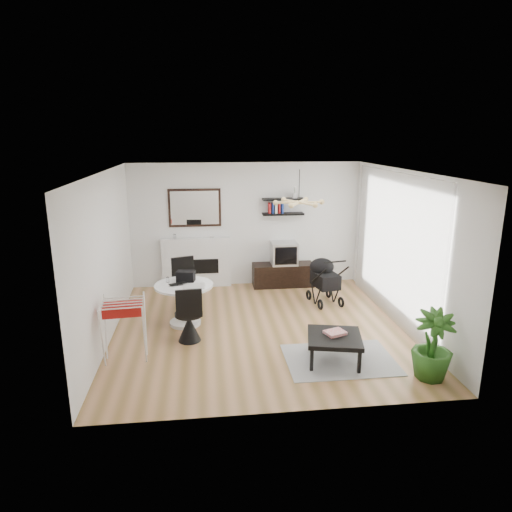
{
  "coord_description": "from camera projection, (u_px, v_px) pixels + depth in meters",
  "views": [
    {
      "loc": [
        -0.93,
        -7.29,
        3.27
      ],
      "look_at": [
        -0.02,
        0.4,
        1.2
      ],
      "focal_mm": 32.0,
      "sensor_mm": 36.0,
      "label": 1
    }
  ],
  "objects": [
    {
      "name": "wall_left",
      "position": [
        106.0,
        258.0,
        7.31
      ],
      "size": [
        0.0,
        5.0,
        5.0
      ],
      "primitive_type": "plane",
      "rotation": [
        1.57,
        0.0,
        1.57
      ],
      "color": "white",
      "rests_on": "floor"
    },
    {
      "name": "rug",
      "position": [
        340.0,
        359.0,
        6.83
      ],
      "size": [
        1.62,
        1.17,
        0.01
      ],
      "primitive_type": "cube",
      "color": "#969696",
      "rests_on": "floor"
    },
    {
      "name": "wall_back",
      "position": [
        246.0,
        225.0,
        9.99
      ],
      "size": [
        5.0,
        0.0,
        5.0
      ],
      "primitive_type": "plane",
      "rotation": [
        1.57,
        0.0,
        0.0
      ],
      "color": "white",
      "rests_on": "floor"
    },
    {
      "name": "ceiling",
      "position": [
        260.0,
        171.0,
        7.25
      ],
      "size": [
        5.0,
        5.0,
        0.0
      ],
      "primitive_type": "plane",
      "color": "white",
      "rests_on": "wall_back"
    },
    {
      "name": "drinking_glass",
      "position": [
        168.0,
        280.0,
        8.02
      ],
      "size": [
        0.06,
        0.06,
        0.1
      ],
      "primitive_type": "cylinder",
      "color": "white",
      "rests_on": "dining_table"
    },
    {
      "name": "laptop",
      "position": [
        179.0,
        285.0,
        7.87
      ],
      "size": [
        0.36,
        0.31,
        0.02
      ],
      "primitive_type": "imported",
      "rotation": [
        0.0,
        0.0,
        0.46
      ],
      "color": "black",
      "rests_on": "dining_table"
    },
    {
      "name": "potted_plant",
      "position": [
        433.0,
        345.0,
        6.21
      ],
      "size": [
        0.65,
        0.65,
        0.98
      ],
      "primitive_type": "imported",
      "rotation": [
        0.0,
        0.0,
        -0.21
      ],
      "color": "#265618",
      "rests_on": "floor"
    },
    {
      "name": "black_bag",
      "position": [
        186.0,
        276.0,
        8.08
      ],
      "size": [
        0.35,
        0.25,
        0.19
      ],
      "primitive_type": "cube",
      "rotation": [
        0.0,
        0.0,
        -0.21
      ],
      "color": "black",
      "rests_on": "dining_table"
    },
    {
      "name": "pendant_lamp",
      "position": [
        299.0,
        202.0,
        7.76
      ],
      "size": [
        0.9,
        0.9,
        0.1
      ],
      "primitive_type": null,
      "color": "tan",
      "rests_on": "ceiling"
    },
    {
      "name": "shelf_lower",
      "position": [
        283.0,
        214.0,
        9.9
      ],
      "size": [
        0.9,
        0.25,
        0.04
      ],
      "primitive_type": "cube",
      "color": "black",
      "rests_on": "wall_back"
    },
    {
      "name": "fireplace",
      "position": [
        196.0,
        257.0,
        9.97
      ],
      "size": [
        1.5,
        0.17,
        2.16
      ],
      "color": "white",
      "rests_on": "floor"
    },
    {
      "name": "dining_table",
      "position": [
        184.0,
        298.0,
        7.99
      ],
      "size": [
        1.02,
        1.02,
        0.75
      ],
      "color": "white",
      "rests_on": "floor"
    },
    {
      "name": "floor",
      "position": [
        260.0,
        328.0,
        7.94
      ],
      "size": [
        5.0,
        5.0,
        0.0
      ],
      "primitive_type": "plane",
      "color": "olive",
      "rests_on": "ground"
    },
    {
      "name": "drying_rack",
      "position": [
        124.0,
        330.0,
        6.7
      ],
      "size": [
        0.67,
        0.63,
        0.94
      ],
      "rotation": [
        0.0,
        0.0,
        0.09
      ],
      "color": "white",
      "rests_on": "floor"
    },
    {
      "name": "stroller",
      "position": [
        324.0,
        282.0,
        9.09
      ],
      "size": [
        0.62,
        0.86,
        0.99
      ],
      "rotation": [
        0.0,
        0.0,
        0.18
      ],
      "color": "black",
      "rests_on": "floor"
    },
    {
      "name": "shelf_upper",
      "position": [
        283.0,
        199.0,
        9.81
      ],
      "size": [
        0.9,
        0.25,
        0.04
      ],
      "primitive_type": "cube",
      "color": "black",
      "rests_on": "wall_back"
    },
    {
      "name": "magazines",
      "position": [
        335.0,
        333.0,
        6.75
      ],
      "size": [
        0.35,
        0.31,
        0.04
      ],
      "primitive_type": "cube",
      "rotation": [
        0.0,
        0.0,
        0.34
      ],
      "color": "red",
      "rests_on": "coffee_table"
    },
    {
      "name": "tv_console",
      "position": [
        283.0,
        275.0,
        10.13
      ],
      "size": [
        1.34,
        0.47,
        0.5
      ],
      "primitive_type": "cube",
      "color": "black",
      "rests_on": "floor"
    },
    {
      "name": "coffee_table",
      "position": [
        334.0,
        339.0,
        6.7
      ],
      "size": [
        0.93,
        0.93,
        0.4
      ],
      "rotation": [
        0.0,
        0.0,
        -0.22
      ],
      "color": "black",
      "rests_on": "rug"
    },
    {
      "name": "crt_tv",
      "position": [
        284.0,
        253.0,
        10.0
      ],
      "size": [
        0.56,
        0.49,
        0.49
      ],
      "color": "silver",
      "rests_on": "tv_console"
    },
    {
      "name": "newspaper",
      "position": [
        194.0,
        286.0,
        7.83
      ],
      "size": [
        0.37,
        0.31,
        0.01
      ],
      "primitive_type": "cube",
      "rotation": [
        0.0,
        0.0,
        -0.02
      ],
      "color": "beige",
      "rests_on": "dining_table"
    },
    {
      "name": "sheer_curtain",
      "position": [
        393.0,
        247.0,
        8.06
      ],
      "size": [
        0.04,
        3.6,
        2.6
      ],
      "primitive_type": "cube",
      "color": "white",
      "rests_on": "wall_right"
    },
    {
      "name": "wall_right",
      "position": [
        403.0,
        249.0,
        7.88
      ],
      "size": [
        0.0,
        5.0,
        5.0
      ],
      "primitive_type": "plane",
      "rotation": [
        1.57,
        0.0,
        -1.57
      ],
      "color": "white",
      "rests_on": "floor"
    },
    {
      "name": "chair_far",
      "position": [
        187.0,
        294.0,
        8.7
      ],
      "size": [
        0.52,
        0.54,
        1.01
      ],
      "rotation": [
        0.0,
        0.0,
        0.33
      ],
      "color": "black",
      "rests_on": "floor"
    },
    {
      "name": "chair_near",
      "position": [
        189.0,
        324.0,
        7.38
      ],
      "size": [
        0.45,
        0.47,
        0.95
      ],
      "rotation": [
        0.0,
        0.0,
        3.23
      ],
      "color": "black",
      "rests_on": "floor"
    }
  ]
}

